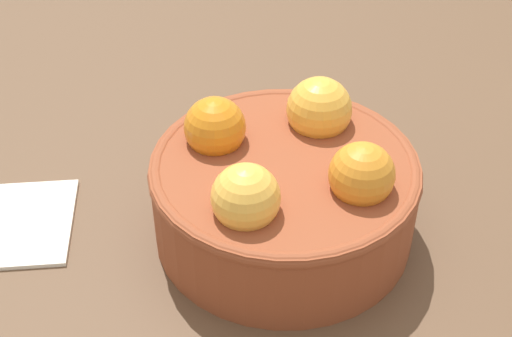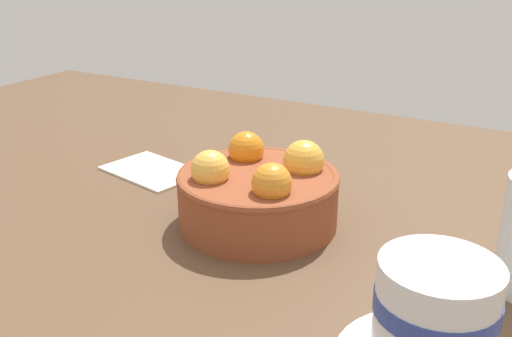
# 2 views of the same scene
# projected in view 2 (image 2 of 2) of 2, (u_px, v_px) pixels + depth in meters

# --- Properties ---
(ground_plane) EXTENTS (1.52, 0.94, 0.04)m
(ground_plane) POSITION_uv_depth(u_px,v_px,m) (258.00, 239.00, 0.63)
(ground_plane) COLOR brown
(terracotta_bowl) EXTENTS (0.17, 0.17, 0.09)m
(terracotta_bowl) POSITION_uv_depth(u_px,v_px,m) (258.00, 192.00, 0.61)
(terracotta_bowl) COLOR brown
(terracotta_bowl) RESTS_ON ground_plane
(coffee_cup) EXTENTS (0.13, 0.13, 0.08)m
(coffee_cup) POSITION_uv_depth(u_px,v_px,m) (434.00, 320.00, 0.40)
(coffee_cup) COLOR white
(coffee_cup) RESTS_ON ground_plane
(folded_napkin) EXTENTS (0.14, 0.11, 0.01)m
(folded_napkin) POSITION_uv_depth(u_px,v_px,m) (152.00, 170.00, 0.76)
(folded_napkin) COLOR white
(folded_napkin) RESTS_ON ground_plane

